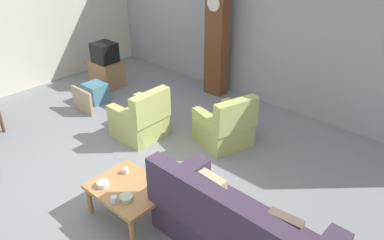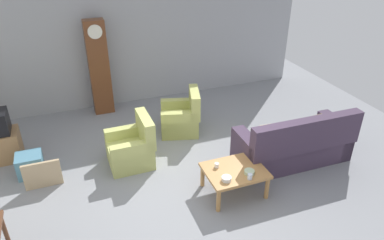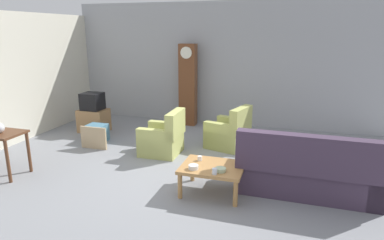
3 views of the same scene
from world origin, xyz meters
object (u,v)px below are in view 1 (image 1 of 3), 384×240
(couch_floral, at_px, (238,231))
(cup_blue_rimmed, at_px, (114,200))
(coffee_table_wood, at_px, (129,191))
(storage_box_blue, at_px, (96,93))
(tv_crt, at_px, (105,52))
(framed_picture_leaning, at_px, (82,101))
(cup_white_porcelain, at_px, (126,171))
(grandfather_clock, at_px, (217,45))
(bowl_white_stacked, at_px, (103,184))
(armchair_olive_near, at_px, (141,121))
(armchair_olive_far, at_px, (225,128))
(tv_stand_cabinet, at_px, (107,73))
(bowl_shallow_green, at_px, (126,198))

(couch_floral, height_order, cup_blue_rimmed, couch_floral)
(coffee_table_wood, distance_m, storage_box_blue, 3.56)
(tv_crt, bearing_deg, couch_floral, -21.42)
(cup_blue_rimmed, bearing_deg, framed_picture_leaning, 153.05)
(tv_crt, bearing_deg, cup_blue_rimmed, -35.47)
(coffee_table_wood, xyz_separation_m, cup_blue_rimmed, (0.10, -0.30, 0.11))
(coffee_table_wood, xyz_separation_m, cup_white_porcelain, (-0.25, 0.16, 0.10))
(grandfather_clock, bearing_deg, storage_box_blue, -128.26)
(framed_picture_leaning, relative_size, cup_white_porcelain, 8.03)
(cup_blue_rimmed, relative_size, bowl_white_stacked, 0.59)
(storage_box_blue, height_order, bowl_white_stacked, bowl_white_stacked)
(coffee_table_wood, bearing_deg, cup_white_porcelain, 147.44)
(tv_crt, height_order, storage_box_blue, tv_crt)
(tv_crt, bearing_deg, armchair_olive_near, -23.22)
(armchair_olive_far, bearing_deg, storage_box_blue, -170.81)
(armchair_olive_far, height_order, tv_stand_cabinet, armchair_olive_far)
(armchair_olive_far, distance_m, cup_white_porcelain, 2.02)
(cup_white_porcelain, bearing_deg, bowl_white_stacked, -89.96)
(tv_crt, xyz_separation_m, cup_blue_rimmed, (3.73, -2.66, -0.28))
(armchair_olive_near, xyz_separation_m, armchair_olive_far, (1.22, 0.78, 0.00))
(grandfather_clock, bearing_deg, framed_picture_leaning, -119.14)
(armchair_olive_far, bearing_deg, framed_picture_leaning, -161.41)
(armchair_olive_near, distance_m, cup_white_porcelain, 1.68)
(tv_stand_cabinet, distance_m, bowl_white_stacked, 4.25)
(armchair_olive_far, distance_m, storage_box_blue, 3.02)
(grandfather_clock, bearing_deg, couch_floral, -48.04)
(armchair_olive_near, distance_m, framed_picture_leaning, 1.56)
(coffee_table_wood, bearing_deg, armchair_olive_near, 134.60)
(coffee_table_wood, relative_size, cup_blue_rimmed, 10.59)
(couch_floral, xyz_separation_m, coffee_table_wood, (-1.40, -0.39, 0.03))
(couch_floral, relative_size, tv_stand_cabinet, 3.11)
(couch_floral, distance_m, cup_white_porcelain, 1.67)
(cup_blue_rimmed, bearing_deg, storage_box_blue, 148.41)
(couch_floral, height_order, armchair_olive_near, couch_floral)
(cup_blue_rimmed, bearing_deg, coffee_table_wood, 109.00)
(storage_box_blue, relative_size, bowl_white_stacked, 2.82)
(couch_floral, height_order, bowl_shallow_green, couch_floral)
(couch_floral, height_order, cup_white_porcelain, couch_floral)
(framed_picture_leaning, distance_m, storage_box_blue, 0.50)
(framed_picture_leaning, xyz_separation_m, cup_white_porcelain, (2.67, -1.08, 0.25))
(grandfather_clock, relative_size, bowl_white_stacked, 13.99)
(armchair_olive_far, relative_size, cup_blue_rimmed, 10.71)
(tv_stand_cabinet, height_order, bowl_white_stacked, tv_stand_cabinet)
(framed_picture_leaning, bearing_deg, couch_floral, -11.16)
(cup_blue_rimmed, bearing_deg, tv_crt, 144.53)
(tv_stand_cabinet, bearing_deg, cup_white_porcelain, -33.07)
(tv_stand_cabinet, xyz_separation_m, cup_blue_rimmed, (3.73, -2.66, 0.21))
(bowl_white_stacked, bearing_deg, tv_stand_cabinet, 142.83)
(tv_crt, relative_size, cup_white_porcelain, 6.43)
(framed_picture_leaning, distance_m, cup_blue_rimmed, 3.40)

